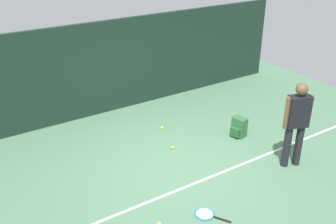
{
  "coord_description": "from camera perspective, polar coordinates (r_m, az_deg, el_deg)",
  "views": [
    {
      "loc": [
        -3.57,
        -5.18,
        4.24
      ],
      "look_at": [
        0.0,
        0.4,
        1.0
      ],
      "focal_mm": 41.58,
      "sensor_mm": 36.0,
      "label": 1
    }
  ],
  "objects": [
    {
      "name": "ground_plane",
      "position": [
        7.58,
        1.65,
        -7.93
      ],
      "size": [
        12.0,
        12.0,
        0.0
      ],
      "primitive_type": "plane",
      "color": "#4C7556"
    },
    {
      "name": "court_line",
      "position": [
        7.18,
        4.42,
        -10.18
      ],
      "size": [
        9.0,
        0.05,
        0.0
      ],
      "primitive_type": "cube",
      "color": "white",
      "rests_on": "ground"
    },
    {
      "name": "tennis_ball_far_left",
      "position": [
        6.27,
        -1.32,
        -16.08
      ],
      "size": [
        0.07,
        0.07,
        0.07
      ],
      "primitive_type": "sphere",
      "color": "#CCE033",
      "rests_on": "ground"
    },
    {
      "name": "tennis_ball_by_fence",
      "position": [
        8.85,
        -0.92,
        -2.32
      ],
      "size": [
        0.07,
        0.07,
        0.07
      ],
      "primitive_type": "sphere",
      "color": "#CCE033",
      "rests_on": "ground"
    },
    {
      "name": "tennis_ball_near_player",
      "position": [
        8.1,
        0.69,
        -5.23
      ],
      "size": [
        0.07,
        0.07,
        0.07
      ],
      "primitive_type": "sphere",
      "color": "#CCE033",
      "rests_on": "ground"
    },
    {
      "name": "backpack",
      "position": [
        8.62,
        10.33,
        -2.25
      ],
      "size": [
        0.32,
        0.33,
        0.44
      ],
      "rotation": [
        0.0,
        0.0,
        4.91
      ],
      "color": "#2D6038",
      "rests_on": "ground"
    },
    {
      "name": "back_fence",
      "position": [
        9.45,
        -8.59,
        6.5
      ],
      "size": [
        10.0,
        0.1,
        2.24
      ],
      "primitive_type": "cube",
      "color": "#192D23",
      "rests_on": "ground"
    },
    {
      "name": "tennis_racket",
      "position": [
        6.49,
        5.61,
        -14.7
      ],
      "size": [
        0.47,
        0.62,
        0.03
      ],
      "rotation": [
        0.0,
        0.0,
        2.11
      ],
      "color": "black",
      "rests_on": "ground"
    },
    {
      "name": "tennis_player",
      "position": [
        7.52,
        18.36,
        -1.16
      ],
      "size": [
        0.5,
        0.35,
        1.7
      ],
      "rotation": [
        0.0,
        0.0,
        -0.37
      ],
      "color": "black",
      "rests_on": "ground"
    }
  ]
}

